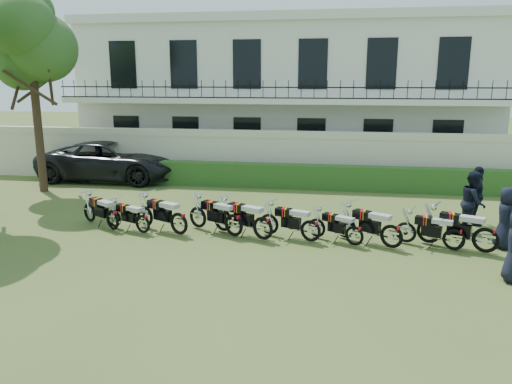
# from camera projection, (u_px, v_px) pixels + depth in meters

# --- Properties ---
(ground) EXTENTS (100.00, 100.00, 0.00)m
(ground) POSITION_uv_depth(u_px,v_px,m) (237.00, 241.00, 14.05)
(ground) COLOR #405522
(ground) RESTS_ON ground
(perimeter_wall) EXTENTS (30.00, 0.35, 2.30)m
(perimeter_wall) POSITION_uv_depth(u_px,v_px,m) (273.00, 157.00, 21.49)
(perimeter_wall) COLOR beige
(perimeter_wall) RESTS_ON ground
(hedge) EXTENTS (18.00, 0.60, 1.00)m
(hedge) POSITION_uv_depth(u_px,v_px,m) (294.00, 176.00, 20.71)
(hedge) COLOR #224A1A
(hedge) RESTS_ON ground
(building) EXTENTS (20.40, 9.60, 7.40)m
(building) POSITION_uv_depth(u_px,v_px,m) (288.00, 93.00, 26.65)
(building) COLOR silver
(building) RESTS_ON ground
(tree_west_near) EXTENTS (3.40, 3.20, 7.90)m
(tree_west_near) POSITION_uv_depth(u_px,v_px,m) (31.00, 40.00, 18.95)
(tree_west_near) COLOR #473323
(tree_west_near) RESTS_ON ground
(motorcycle_0) EXTENTS (1.67, 1.11, 1.05)m
(motorcycle_0) POSITION_uv_depth(u_px,v_px,m) (112.00, 215.00, 14.93)
(motorcycle_0) COLOR black
(motorcycle_0) RESTS_ON ground
(motorcycle_1) EXTENTS (1.64, 0.79, 0.94)m
(motorcycle_1) POSITION_uv_depth(u_px,v_px,m) (143.00, 219.00, 14.65)
(motorcycle_1) COLOR black
(motorcycle_1) RESTS_ON ground
(motorcycle_2) EXTENTS (1.91, 1.01, 1.13)m
(motorcycle_2) POSITION_uv_depth(u_px,v_px,m) (179.00, 218.00, 14.47)
(motorcycle_2) COLOR black
(motorcycle_2) RESTS_ON ground
(motorcycle_3) EXTENTS (1.88, 1.06, 1.12)m
(motorcycle_3) POSITION_uv_depth(u_px,v_px,m) (234.00, 220.00, 14.32)
(motorcycle_3) COLOR black
(motorcycle_3) RESTS_ON ground
(motorcycle_4) EXTENTS (1.93, 1.04, 1.14)m
(motorcycle_4) POSITION_uv_depth(u_px,v_px,m) (263.00, 223.00, 14.00)
(motorcycle_4) COLOR black
(motorcycle_4) RESTS_ON ground
(motorcycle_5) EXTENTS (1.85, 0.86, 1.06)m
(motorcycle_5) POSITION_uv_depth(u_px,v_px,m) (311.00, 226.00, 13.86)
(motorcycle_5) COLOR black
(motorcycle_5) RESTS_ON ground
(motorcycle_6) EXTENTS (1.57, 0.94, 0.95)m
(motorcycle_6) POSITION_uv_depth(u_px,v_px,m) (355.00, 231.00, 13.54)
(motorcycle_6) COLOR black
(motorcycle_6) RESTS_ON ground
(motorcycle_7) EXTENTS (1.82, 1.10, 1.11)m
(motorcycle_7) POSITION_uv_depth(u_px,v_px,m) (392.00, 231.00, 13.32)
(motorcycle_7) COLOR black
(motorcycle_7) RESTS_ON ground
(motorcycle_8) EXTENTS (1.76, 0.81, 1.00)m
(motorcycle_8) POSITION_uv_depth(u_px,v_px,m) (454.00, 234.00, 13.18)
(motorcycle_8) COLOR black
(motorcycle_8) RESTS_ON ground
(motorcycle_9) EXTENTS (1.99, 1.01, 1.16)m
(motorcycle_9) POSITION_uv_depth(u_px,v_px,m) (486.00, 234.00, 12.95)
(motorcycle_9) COLOR black
(motorcycle_9) RESTS_ON ground
(suv) EXTENTS (6.28, 2.90, 1.74)m
(suv) POSITION_uv_depth(u_px,v_px,m) (111.00, 161.00, 22.30)
(suv) COLOR black
(suv) RESTS_ON ground
(officer_3) EXTENTS (0.64, 0.89, 1.69)m
(officer_3) POSITION_uv_depth(u_px,v_px,m) (506.00, 218.00, 13.33)
(officer_3) COLOR black
(officer_3) RESTS_ON ground
(officer_4) EXTENTS (0.90, 1.05, 1.85)m
(officer_4) POSITION_uv_depth(u_px,v_px,m) (473.00, 202.00, 14.69)
(officer_4) COLOR black
(officer_4) RESTS_ON ground
(officer_5) EXTENTS (0.48, 1.10, 1.86)m
(officer_5) POSITION_uv_depth(u_px,v_px,m) (476.00, 196.00, 15.43)
(officer_5) COLOR black
(officer_5) RESTS_ON ground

